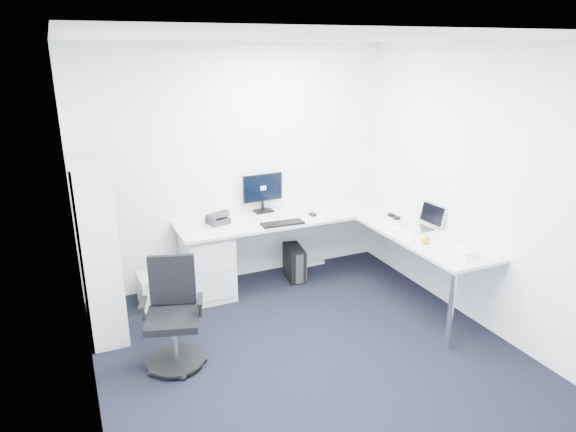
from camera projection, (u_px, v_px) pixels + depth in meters
name	position (u px, v px, depth m)	size (l,w,h in m)	color
ground	(322.00, 368.00, 4.43)	(4.20, 4.20, 0.00)	black
ceiling	(330.00, 38.00, 3.58)	(4.20, 4.20, 0.00)	white
wall_back	(238.00, 166.00, 5.83)	(3.60, 0.02, 2.70)	white
wall_front	(556.00, 366.00, 2.19)	(3.60, 0.02, 2.70)	white
wall_left	(79.00, 257.00, 3.31)	(0.02, 4.20, 2.70)	white
wall_right	(499.00, 195.00, 4.71)	(0.02, 4.20, 2.70)	white
l_desk	(308.00, 258.00, 5.74)	(2.73, 1.53, 0.80)	#B9BBBB
drawer_pedestal	(207.00, 263.00, 5.65)	(0.49, 0.61, 0.75)	#B9BBBB
bookshelf	(98.00, 249.00, 4.80)	(0.33, 0.85, 1.69)	silver
task_chair	(172.00, 317.00, 4.34)	(0.53, 0.53, 0.95)	black
black_pc_tower	(294.00, 263.00, 6.10)	(0.18, 0.41, 0.40)	black
beige_pc_tower	(147.00, 291.00, 5.47)	(0.16, 0.35, 0.34)	beige
power_strip	(313.00, 264.00, 6.51)	(0.32, 0.06, 0.04)	white
monitor	(263.00, 193.00, 5.95)	(0.48, 0.15, 0.46)	black
black_keyboard	(283.00, 223.00, 5.59)	(0.47, 0.17, 0.02)	black
mouse	(313.00, 214.00, 5.88)	(0.06, 0.09, 0.03)	black
desk_phone	(218.00, 217.00, 5.61)	(0.21, 0.21, 0.15)	#2C2C2E
laptop	(417.00, 217.00, 5.42)	(0.36, 0.35, 0.25)	silver
white_keyboard	(403.00, 231.00, 5.37)	(0.11, 0.39, 0.01)	white
headphones	(394.00, 215.00, 5.82)	(0.11, 0.18, 0.05)	black
orange_fruit	(425.00, 240.00, 5.04)	(0.08, 0.08, 0.08)	orange
tissue_box	(465.00, 252.00, 4.74)	(0.11, 0.21, 0.07)	white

